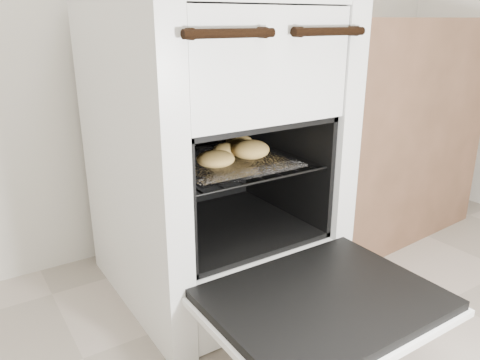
{
  "coord_description": "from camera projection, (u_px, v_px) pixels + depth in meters",
  "views": [
    {
      "loc": [
        -0.53,
        0.02,
        0.81
      ],
      "look_at": [
        0.13,
        1.03,
        0.39
      ],
      "focal_mm": 35.0,
      "sensor_mm": 36.0,
      "label": 1
    }
  ],
  "objects": [
    {
      "name": "baked_rolls",
      "position": [
        235.0,
        151.0,
        1.33
      ],
      "size": [
        0.29,
        0.26,
        0.05
      ],
      "color": "#DDB558",
      "rests_on": "foil_sheet"
    },
    {
      "name": "counter",
      "position": [
        362.0,
        127.0,
        1.84
      ],
      "size": [
        0.85,
        0.6,
        0.81
      ],
      "primitive_type": "cube",
      "rotation": [
        0.0,
        0.0,
        0.07
      ],
      "color": "brown",
      "rests_on": "ground"
    },
    {
      "name": "foil_sheet",
      "position": [
        229.0,
        162.0,
        1.32
      ],
      "size": [
        0.33,
        0.29,
        0.01
      ],
      "primitive_type": "cube",
      "color": "white",
      "rests_on": "oven_rack"
    },
    {
      "name": "oven_rack",
      "position": [
        225.0,
        162.0,
        1.33
      ],
      "size": [
        0.43,
        0.41,
        0.01
      ],
      "color": "black",
      "rests_on": "stove"
    },
    {
      "name": "oven_door",
      "position": [
        324.0,
        303.0,
        1.07
      ],
      "size": [
        0.53,
        0.41,
        0.04
      ],
      "color": "black",
      "rests_on": "stove"
    },
    {
      "name": "stove",
      "position": [
        214.0,
        151.0,
        1.38
      ],
      "size": [
        0.59,
        0.65,
        0.9
      ],
      "color": "silver",
      "rests_on": "ground"
    }
  ]
}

